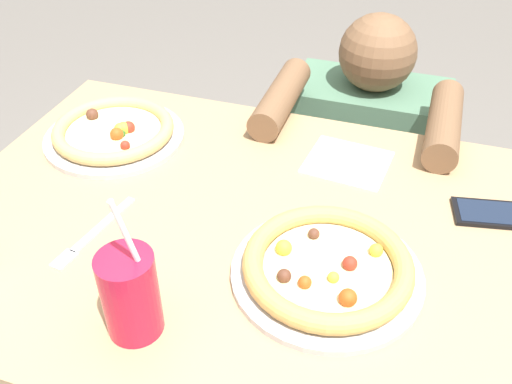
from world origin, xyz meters
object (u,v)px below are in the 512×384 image
object	(u,v)px
fork	(92,235)
drink_cup_colored	(130,294)
cell_phone	(496,214)
diner_seated	(358,187)
pizza_near	(327,267)
pizza_far	(114,132)

from	to	relation	value
fork	drink_cup_colored	bearing A→B (deg)	-42.37
cell_phone	diner_seated	world-z (taller)	diner_seated
pizza_near	fork	xyz separation A→B (m)	(-0.40, -0.03, -0.02)
pizza_near	cell_phone	size ratio (longest dim) A/B	1.89
fork	pizza_near	bearing A→B (deg)	4.53
pizza_far	drink_cup_colored	world-z (taller)	drink_cup_colored
pizza_far	diner_seated	bearing A→B (deg)	42.74
drink_cup_colored	cell_phone	distance (m)	0.66
drink_cup_colored	cell_phone	size ratio (longest dim) A/B	1.50
cell_phone	drink_cup_colored	bearing A→B (deg)	-139.61
drink_cup_colored	diner_seated	distance (m)	0.99
drink_cup_colored	cell_phone	bearing A→B (deg)	40.39
drink_cup_colored	fork	size ratio (longest dim) A/B	1.19
pizza_near	drink_cup_colored	size ratio (longest dim) A/B	1.26
drink_cup_colored	fork	distance (m)	0.23
pizza_far	pizza_near	bearing A→B (deg)	-25.94
pizza_near	fork	distance (m)	0.41
fork	cell_phone	xyz separation A→B (m)	(0.66, 0.27, 0.00)
pizza_near	pizza_far	size ratio (longest dim) A/B	1.03
pizza_far	fork	world-z (taller)	pizza_far
pizza_near	drink_cup_colored	world-z (taller)	drink_cup_colored
fork	cell_phone	size ratio (longest dim) A/B	1.26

